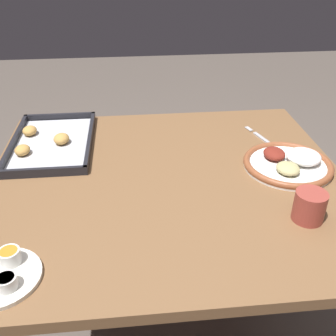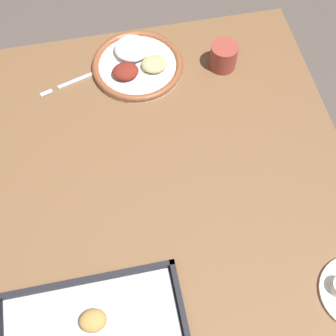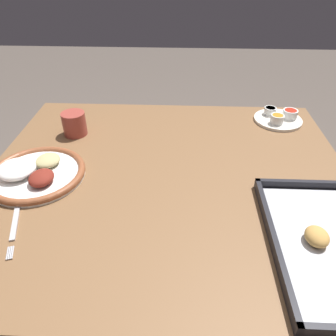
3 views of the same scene
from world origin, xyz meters
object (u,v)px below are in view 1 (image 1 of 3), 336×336
object	(u,v)px
baking_tray	(50,142)
fork	(264,140)
dinner_plate	(289,163)
drinking_cup	(309,206)

from	to	relation	value
baking_tray	fork	bearing A→B (deg)	-93.16
dinner_plate	baking_tray	bearing A→B (deg)	73.57
dinner_plate	drinking_cup	world-z (taller)	drinking_cup
dinner_plate	drinking_cup	bearing A→B (deg)	169.53
baking_tray	drinking_cup	xyz separation A→B (m)	(-0.46, -0.69, 0.03)
fork	dinner_plate	bearing A→B (deg)	168.55
dinner_plate	fork	size ratio (longest dim) A/B	1.35
baking_tray	drinking_cup	distance (m)	0.83
baking_tray	drinking_cup	bearing A→B (deg)	-123.77
drinking_cup	dinner_plate	bearing A→B (deg)	-10.47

